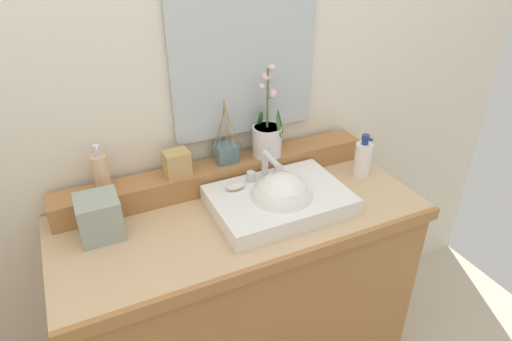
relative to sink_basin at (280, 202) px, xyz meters
The scene contains 12 objects.
wall_back 0.54m from the sink_basin, 107.70° to the left, with size 3.03×0.20×2.50m, color silver.
vanity_cabinet 0.50m from the sink_basin, 164.80° to the left, with size 1.27×0.55×0.90m.
back_ledge 0.27m from the sink_basin, 119.12° to the left, with size 1.19×0.12×0.09m, color #AB723E.
sink_basin is the anchor object (origin of this frame).
soap_bar 0.17m from the sink_basin, 142.60° to the left, with size 0.07×0.04×0.02m, color silver.
potted_plant 0.28m from the sink_basin, 74.58° to the left, with size 0.12×0.11×0.35m.
soap_dispenser 0.61m from the sink_basin, 154.81° to the left, with size 0.05×0.05×0.16m.
reed_diffuser 0.29m from the sink_basin, 111.57° to the left, with size 0.10×0.08×0.24m.
trinket_box 0.39m from the sink_basin, 141.01° to the left, with size 0.09×0.07×0.09m, color tan.
lotion_bottle 0.40m from the sink_basin, ahead, with size 0.06×0.07×0.17m.
tissue_box 0.60m from the sink_basin, 168.56° to the left, with size 0.13×0.13×0.14m, color #95A194.
mirror 0.54m from the sink_basin, 88.26° to the left, with size 0.55×0.02×0.61m, color silver.
Camera 1 is at (-0.49, -1.15, 1.79)m, focal length 31.17 mm.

